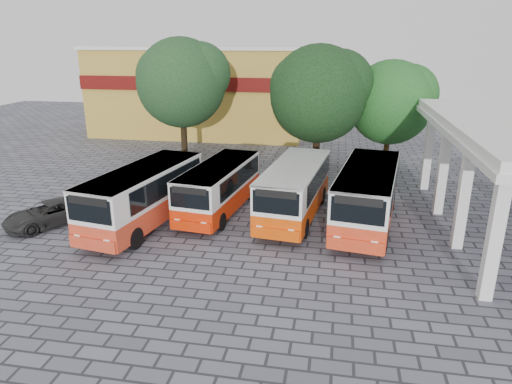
% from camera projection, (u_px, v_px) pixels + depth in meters
% --- Properties ---
extents(ground, '(90.00, 90.00, 0.00)m').
position_uv_depth(ground, '(278.00, 251.00, 20.14)').
color(ground, '#545460').
rests_on(ground, ground).
extents(shophouse_block, '(20.40, 10.40, 8.30)m').
position_uv_depth(shophouse_block, '(202.00, 90.00, 44.92)').
color(shophouse_block, '#AE882E').
rests_on(shophouse_block, ground).
extents(bus_far_left, '(3.73, 8.38, 2.90)m').
position_uv_depth(bus_far_left, '(144.00, 193.00, 22.51)').
color(bus_far_left, red).
rests_on(bus_far_left, ground).
extents(bus_centre_left, '(3.11, 7.53, 2.63)m').
position_uv_depth(bus_centre_left, '(219.00, 185.00, 24.25)').
color(bus_centre_left, red).
rests_on(bus_centre_left, ground).
extents(bus_centre_right, '(3.30, 8.07, 2.82)m').
position_uv_depth(bus_centre_right, '(295.00, 187.00, 23.53)').
color(bus_centre_right, '#DB4000').
rests_on(bus_centre_right, ground).
extents(bus_far_right, '(3.74, 8.57, 2.98)m').
position_uv_depth(bus_far_right, '(367.00, 193.00, 22.42)').
color(bus_far_right, red).
rests_on(bus_far_right, ground).
extents(tree_left, '(6.85, 6.52, 9.13)m').
position_uv_depth(tree_left, '(182.00, 80.00, 33.30)').
color(tree_left, black).
rests_on(tree_left, ground).
extents(tree_middle, '(6.75, 6.43, 8.69)m').
position_uv_depth(tree_middle, '(320.00, 91.00, 29.95)').
color(tree_middle, black).
rests_on(tree_middle, ground).
extents(tree_right, '(6.00, 5.72, 7.68)m').
position_uv_depth(tree_right, '(392.00, 100.00, 30.97)').
color(tree_right, '#4B3113').
rests_on(tree_right, ground).
extents(parked_car, '(4.05, 4.68, 1.20)m').
position_uv_depth(parked_car, '(49.00, 213.00, 22.86)').
color(parked_car, black).
rests_on(parked_car, ground).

